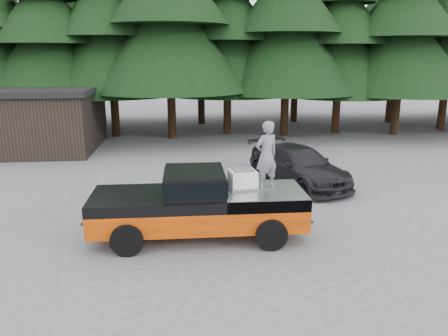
{
  "coord_description": "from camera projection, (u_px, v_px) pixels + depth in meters",
  "views": [
    {
      "loc": [
        -0.26,
        -11.81,
        4.98
      ],
      "look_at": [
        0.82,
        0.0,
        1.86
      ],
      "focal_mm": 35.0,
      "sensor_mm": 36.0,
      "label": 1
    }
  ],
  "objects": [
    {
      "name": "man_on_bed",
      "position": [
        266.0,
        155.0,
        11.94
      ],
      "size": [
        0.82,
        0.7,
        1.9
      ],
      "primitive_type": "imported",
      "rotation": [
        0.0,
        0.0,
        3.58
      ],
      "color": "slate",
      "rests_on": "pickup_truck"
    },
    {
      "name": "parked_car",
      "position": [
        298.0,
        166.0,
        17.07
      ],
      "size": [
        3.78,
        5.45,
        1.47
      ],
      "primitive_type": "imported",
      "rotation": [
        0.0,
        0.0,
        0.38
      ],
      "color": "black",
      "rests_on": "ground"
    },
    {
      "name": "ground",
      "position": [
        196.0,
        231.0,
        12.66
      ],
      "size": [
        120.0,
        120.0,
        0.0
      ],
      "primitive_type": "plane",
      "color": "#49494C",
      "rests_on": "ground"
    },
    {
      "name": "air_compressor",
      "position": [
        243.0,
        180.0,
        12.13
      ],
      "size": [
        0.8,
        0.7,
        0.49
      ],
      "primitive_type": "cube",
      "rotation": [
        0.0,
        0.0,
        0.15
      ],
      "color": "silver",
      "rests_on": "pickup_truck"
    },
    {
      "name": "truck_cab",
      "position": [
        194.0,
        181.0,
        11.83
      ],
      "size": [
        1.66,
        1.9,
        0.59
      ],
      "primitive_type": "cube",
      "color": "black",
      "rests_on": "pickup_truck"
    },
    {
      "name": "treeline",
      "position": [
        193.0,
        8.0,
        27.3
      ],
      "size": [
        60.15,
        16.05,
        17.5
      ],
      "color": "black",
      "rests_on": "ground"
    },
    {
      "name": "pickup_truck",
      "position": [
        199.0,
        214.0,
        12.08
      ],
      "size": [
        6.0,
        2.04,
        1.33
      ],
      "primitive_type": null,
      "color": "#DB4201",
      "rests_on": "ground"
    },
    {
      "name": "utility_building",
      "position": [
        18.0,
        118.0,
        23.0
      ],
      "size": [
        8.4,
        6.4,
        3.3
      ],
      "color": "black",
      "rests_on": "ground"
    }
  ]
}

